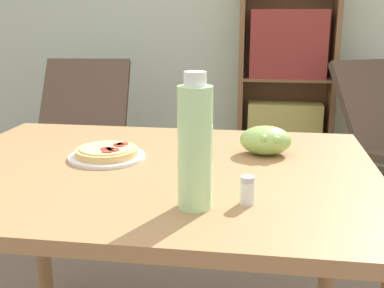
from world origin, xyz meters
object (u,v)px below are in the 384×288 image
(pizza_on_plate, at_px, (107,153))
(lounge_chair_near, at_px, (80,157))
(grape_bunch, at_px, (266,140))
(salt_shaker, at_px, (247,190))
(drink_bottle, at_px, (195,146))
(bookshelf, at_px, (286,87))

(pizza_on_plate, distance_m, lounge_chair_near, 1.72)
(grape_bunch, bearing_deg, salt_shaker, -95.63)
(grape_bunch, bearing_deg, lounge_chair_near, 129.72)
(drink_bottle, height_order, salt_shaker, drink_bottle)
(pizza_on_plate, xyz_separation_m, drink_bottle, (0.31, -0.33, 0.12))
(pizza_on_plate, bearing_deg, salt_shaker, -34.82)
(grape_bunch, distance_m, drink_bottle, 0.48)
(pizza_on_plate, height_order, grape_bunch, grape_bunch)
(drink_bottle, bearing_deg, grape_bunch, 70.93)
(drink_bottle, relative_size, salt_shaker, 4.61)
(pizza_on_plate, xyz_separation_m, bookshelf, (0.62, 2.35, -0.13))
(pizza_on_plate, relative_size, drink_bottle, 0.75)
(bookshelf, bearing_deg, grape_bunch, -94.02)
(lounge_chair_near, bearing_deg, pizza_on_plate, -71.74)
(drink_bottle, relative_size, lounge_chair_near, 0.34)
(salt_shaker, distance_m, lounge_chair_near, 2.17)
(grape_bunch, height_order, salt_shaker, grape_bunch)
(pizza_on_plate, bearing_deg, drink_bottle, -46.82)
(pizza_on_plate, distance_m, grape_bunch, 0.48)
(grape_bunch, distance_m, bookshelf, 2.25)
(pizza_on_plate, bearing_deg, lounge_chair_near, 114.73)
(drink_bottle, distance_m, bookshelf, 2.71)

